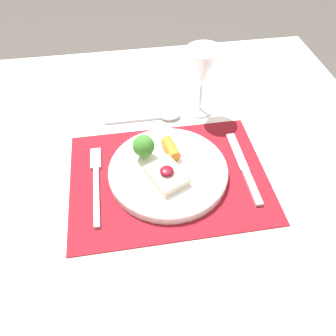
{
  "coord_description": "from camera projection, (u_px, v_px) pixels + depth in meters",
  "views": [
    {
      "loc": [
        -0.07,
        -0.46,
        1.31
      ],
      "look_at": [
        -0.0,
        0.01,
        0.78
      ],
      "focal_mm": 35.0,
      "sensor_mm": 36.0,
      "label": 1
    }
  ],
  "objects": [
    {
      "name": "spoon",
      "position": [
        162.0,
        116.0,
        0.85
      ],
      "size": [
        0.2,
        0.04,
        0.02
      ],
      "rotation": [
        0.0,
        0.0,
        -0.0
      ],
      "color": "#B2B2B7",
      "rests_on": "dining_table"
    },
    {
      "name": "dining_table",
      "position": [
        169.0,
        203.0,
        0.8
      ],
      "size": [
        1.11,
        1.14,
        0.75
      ],
      "color": "white",
      "rests_on": "ground_plane"
    },
    {
      "name": "knife",
      "position": [
        245.0,
        171.0,
        0.73
      ],
      "size": [
        0.02,
        0.22,
        0.01
      ],
      "rotation": [
        0.0,
        0.0,
        -0.03
      ],
      "color": "#B2B2B7",
      "rests_on": "placemat"
    },
    {
      "name": "dinner_plate",
      "position": [
        167.0,
        169.0,
        0.72
      ],
      "size": [
        0.26,
        0.26,
        0.08
      ],
      "color": "white",
      "rests_on": "placemat"
    },
    {
      "name": "wine_glass_near",
      "position": [
        203.0,
        70.0,
        0.79
      ],
      "size": [
        0.09,
        0.09,
        0.18
      ],
      "color": "white",
      "rests_on": "dining_table"
    },
    {
      "name": "ground_plane",
      "position": [
        168.0,
        300.0,
        1.29
      ],
      "size": [
        8.0,
        8.0,
        0.0
      ],
      "primitive_type": "plane",
      "color": "#4C4742"
    },
    {
      "name": "placemat",
      "position": [
        169.0,
        177.0,
        0.72
      ],
      "size": [
        0.43,
        0.32,
        0.0
      ],
      "primitive_type": "cube",
      "color": "maroon",
      "rests_on": "dining_table"
    },
    {
      "name": "fork",
      "position": [
        96.0,
        178.0,
        0.71
      ],
      "size": [
        0.02,
        0.22,
        0.01
      ],
      "rotation": [
        0.0,
        0.0,
        -0.03
      ],
      "color": "#B2B2B7",
      "rests_on": "placemat"
    }
  ]
}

